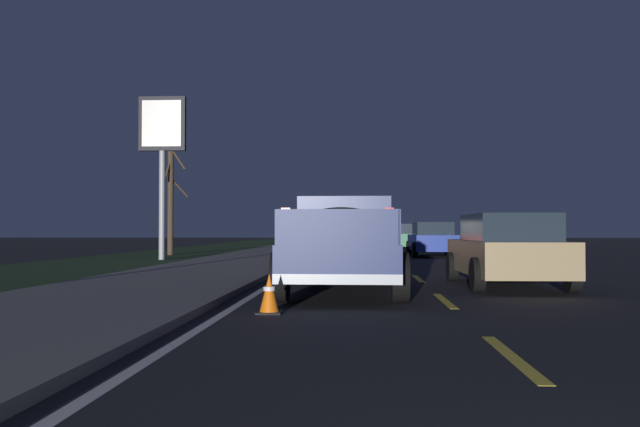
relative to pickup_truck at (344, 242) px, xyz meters
The scene contains 12 objects.
ground 15.88m from the pickup_truck, ahead, with size 144.00×144.00×0.00m, color black.
sidewalk_shoulder 16.27m from the pickup_truck, 14.07° to the left, with size 108.00×4.00×0.12m, color slate.
grass_verge 18.15m from the pickup_truck, 29.60° to the left, with size 108.00×6.00×0.01m, color #1E3819.
lane_markings 18.17m from the pickup_truck, ahead, with size 108.47×3.54×0.01m.
pickup_truck is the anchor object (origin of this frame).
sedan_blue 17.79m from the pickup_truck, 11.56° to the right, with size 4.42×2.06×1.54m.
sedan_red 14.64m from the pickup_truck, ahead, with size 4.42×2.05×1.54m.
sedan_tan 3.73m from the pickup_truck, 67.05° to the right, with size 4.44×2.09×1.54m.
sedan_green 26.36m from the pickup_truck, ahead, with size 4.43×2.07×1.54m.
gas_price_sign 16.20m from the pickup_truck, 29.22° to the left, with size 0.27×1.90×6.61m.
bare_tree_far 20.67m from the pickup_truck, 25.00° to the left, with size 1.24×0.91×5.16m.
traffic_cone_near 3.62m from the pickup_truck, 163.64° to the left, with size 0.36×0.36×0.58m.
Camera 1 is at (-1.85, 1.45, 1.21)m, focal length 37.88 mm.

